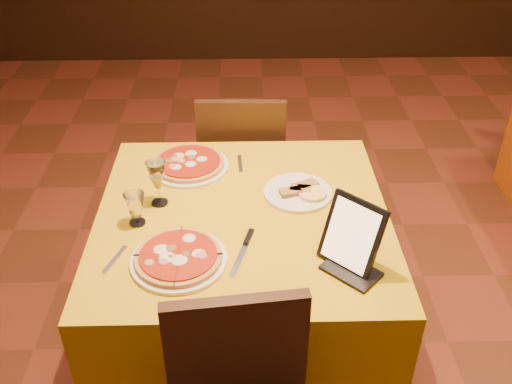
{
  "coord_description": "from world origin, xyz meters",
  "views": [
    {
      "loc": [
        -0.54,
        -1.73,
        2.03
      ],
      "look_at": [
        -0.5,
        -0.02,
        0.86
      ],
      "focal_mm": 40.0,
      "sensor_mm": 36.0,
      "label": 1
    }
  ],
  "objects_px": {
    "pizza_far": "(189,165)",
    "water_glass": "(135,209)",
    "tablet": "(352,234)",
    "main_table": "(244,286)",
    "chair_main_far": "(243,165)",
    "wine_glass": "(157,183)",
    "pizza_near": "(179,258)"
  },
  "relations": [
    {
      "from": "pizza_far",
      "to": "water_glass",
      "type": "xyz_separation_m",
      "value": [
        -0.16,
        -0.38,
        0.05
      ]
    },
    {
      "from": "pizza_far",
      "to": "tablet",
      "type": "bearing_deg",
      "value": -46.61
    },
    {
      "from": "main_table",
      "to": "chair_main_far",
      "type": "height_order",
      "value": "chair_main_far"
    },
    {
      "from": "wine_glass",
      "to": "water_glass",
      "type": "distance_m",
      "value": 0.14
    },
    {
      "from": "main_table",
      "to": "tablet",
      "type": "height_order",
      "value": "tablet"
    },
    {
      "from": "chair_main_far",
      "to": "tablet",
      "type": "bearing_deg",
      "value": 109.15
    },
    {
      "from": "chair_main_far",
      "to": "tablet",
      "type": "xyz_separation_m",
      "value": [
        0.36,
        -1.12,
        0.41
      ]
    },
    {
      "from": "main_table",
      "to": "chair_main_far",
      "type": "relative_size",
      "value": 1.21
    },
    {
      "from": "chair_main_far",
      "to": "wine_glass",
      "type": "bearing_deg",
      "value": 68.55
    },
    {
      "from": "pizza_far",
      "to": "wine_glass",
      "type": "bearing_deg",
      "value": -109.9
    },
    {
      "from": "water_glass",
      "to": "chair_main_far",
      "type": "bearing_deg",
      "value": 66.27
    },
    {
      "from": "chair_main_far",
      "to": "water_glass",
      "type": "relative_size",
      "value": 7.0
    },
    {
      "from": "pizza_far",
      "to": "water_glass",
      "type": "distance_m",
      "value": 0.42
    },
    {
      "from": "main_table",
      "to": "wine_glass",
      "type": "distance_m",
      "value": 0.57
    },
    {
      "from": "main_table",
      "to": "pizza_far",
      "type": "height_order",
      "value": "pizza_far"
    },
    {
      "from": "wine_glass",
      "to": "water_glass",
      "type": "xyz_separation_m",
      "value": [
        -0.07,
        -0.12,
        -0.03
      ]
    },
    {
      "from": "main_table",
      "to": "pizza_far",
      "type": "xyz_separation_m",
      "value": [
        -0.23,
        0.33,
        0.39
      ]
    },
    {
      "from": "pizza_near",
      "to": "pizza_far",
      "type": "relative_size",
      "value": 0.98
    },
    {
      "from": "chair_main_far",
      "to": "wine_glass",
      "type": "xyz_separation_m",
      "value": [
        -0.32,
        -0.76,
        0.39
      ]
    },
    {
      "from": "chair_main_far",
      "to": "pizza_far",
      "type": "bearing_deg",
      "value": 67.04
    },
    {
      "from": "main_table",
      "to": "chair_main_far",
      "type": "bearing_deg",
      "value": 90.0
    },
    {
      "from": "water_glass",
      "to": "main_table",
      "type": "bearing_deg",
      "value": 7.62
    },
    {
      "from": "main_table",
      "to": "water_glass",
      "type": "bearing_deg",
      "value": -172.38
    },
    {
      "from": "main_table",
      "to": "pizza_far",
      "type": "relative_size",
      "value": 3.29
    },
    {
      "from": "pizza_near",
      "to": "tablet",
      "type": "bearing_deg",
      "value": -1.48
    },
    {
      "from": "pizza_far",
      "to": "tablet",
      "type": "height_order",
      "value": "tablet"
    },
    {
      "from": "tablet",
      "to": "water_glass",
      "type": "bearing_deg",
      "value": -153.57
    },
    {
      "from": "wine_glass",
      "to": "pizza_near",
      "type": "bearing_deg",
      "value": -73.16
    },
    {
      "from": "pizza_near",
      "to": "water_glass",
      "type": "bearing_deg",
      "value": 128.05
    },
    {
      "from": "chair_main_far",
      "to": "pizza_near",
      "type": "xyz_separation_m",
      "value": [
        -0.22,
        -1.1,
        0.31
      ]
    },
    {
      "from": "main_table",
      "to": "wine_glass",
      "type": "xyz_separation_m",
      "value": [
        -0.32,
        0.07,
        0.47
      ]
    },
    {
      "from": "pizza_near",
      "to": "pizza_far",
      "type": "height_order",
      "value": "same"
    }
  ]
}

